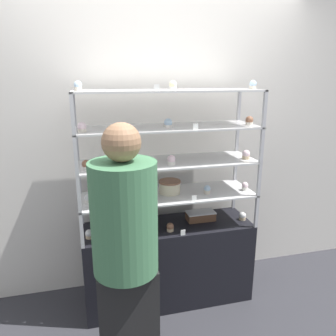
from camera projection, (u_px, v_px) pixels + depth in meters
The scene contains 32 objects.
ground_plane at pixel (168, 297), 2.83m from camera, with size 20.00×20.00×0.00m, color #2D2D33.
back_wall at pixel (158, 141), 2.81m from camera, with size 8.00×0.05×2.60m.
display_base at pixel (168, 262), 2.74m from camera, with size 1.36×0.44×0.68m.
display_riser_lower at pixel (168, 196), 2.58m from camera, with size 1.36×0.44×0.27m.
display_riser_middle at pixel (168, 163), 2.50m from camera, with size 1.36×0.44×0.27m.
display_riser_upper at pixel (168, 129), 2.43m from camera, with size 1.36×0.44×0.27m.
display_riser_top at pixel (168, 92), 2.36m from camera, with size 1.36×0.44×0.27m.
layer_cake_centerpiece at pixel (170, 187), 2.59m from camera, with size 0.17×0.17×0.10m.
sheet_cake_frosted at pixel (201, 216), 2.73m from camera, with size 0.24×0.12×0.07m.
cupcake_0 at pixel (89, 234), 2.42m from camera, with size 0.06×0.06×0.07m.
cupcake_1 at pixel (133, 231), 2.47m from camera, with size 0.06×0.06×0.07m.
cupcake_2 at pixel (170, 227), 2.53m from camera, with size 0.06×0.06×0.07m.
cupcake_3 at pixel (242, 216), 2.73m from camera, with size 0.06×0.06×0.07m.
price_tag_0 at pixel (183, 233), 2.47m from camera, with size 0.04×0.00×0.04m.
cupcake_4 at pixel (88, 199), 2.38m from camera, with size 0.05×0.05×0.07m.
cupcake_5 at pixel (131, 198), 2.39m from camera, with size 0.05×0.05×0.07m.
cupcake_6 at pixel (207, 190), 2.57m from camera, with size 0.05×0.05×0.07m.
cupcake_7 at pixel (245, 186), 2.65m from camera, with size 0.05×0.05×0.07m.
price_tag_1 at pixel (194, 199), 2.42m from camera, with size 0.04×0.00×0.04m.
cupcake_8 at pixel (86, 165), 2.26m from camera, with size 0.06×0.06×0.07m.
cupcake_9 at pixel (171, 160), 2.39m from camera, with size 0.06×0.06×0.07m.
cupcake_10 at pixel (246, 155), 2.56m from camera, with size 0.06×0.06×0.07m.
price_tag_2 at pixel (108, 170), 2.20m from camera, with size 0.04×0.00×0.04m.
cupcake_11 at pixel (82, 127), 2.18m from camera, with size 0.06×0.06×0.07m.
cupcake_12 at pixel (168, 123), 2.36m from camera, with size 0.06×0.06×0.07m.
cupcake_13 at pixel (249, 121), 2.50m from camera, with size 0.06×0.06×0.07m.
price_tag_3 at pixel (196, 127), 2.27m from camera, with size 0.04×0.00×0.04m.
cupcake_14 at pixel (78, 86), 2.17m from camera, with size 0.05×0.05×0.07m.
cupcake_15 at pixel (173, 86), 2.27m from camera, with size 0.05×0.05×0.07m.
cupcake_16 at pixel (253, 85), 2.43m from camera, with size 0.05×0.05×0.07m.
price_tag_4 at pixel (157, 88), 2.13m from camera, with size 0.04×0.00×0.04m.
customer_figure at pixel (126, 252), 1.89m from camera, with size 0.38×0.38×1.61m.
Camera 1 is at (-0.60, -2.35, 1.84)m, focal length 35.00 mm.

